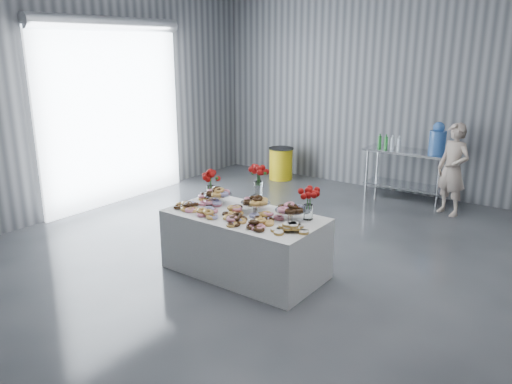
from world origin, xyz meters
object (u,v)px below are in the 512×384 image
Objects in this scene: display_table at (245,244)px; person at (453,169)px; prep_table at (407,166)px; trash_barrel at (281,163)px; water_jug at (438,139)px.

person is (1.42, 3.77, 0.39)m from display_table.
person is at bearing -25.32° from prep_table.
display_table is 4.05m from person.
person is at bearing -4.70° from trash_barrel.
water_jug is 0.36× the size of person.
water_jug is (1.01, 4.20, 0.77)m from display_table.
prep_table is at bearing 83.06° from display_table.
water_jug is at bearing 2.61° from trash_barrel.
prep_table is 0.73m from water_jug.
water_jug is 0.83× the size of trash_barrel.
person is 3.55m from trash_barrel.
person is at bearing 69.34° from display_table.
prep_table is at bearing 180.00° from water_jug.
prep_table reaches higher than trash_barrel.
trash_barrel is (-2.61, -0.14, -0.28)m from prep_table.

